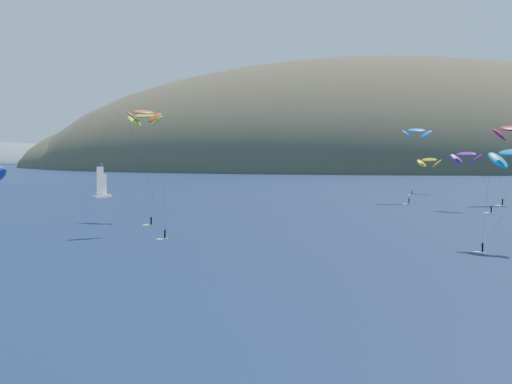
{
  "coord_description": "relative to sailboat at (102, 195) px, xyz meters",
  "views": [
    {
      "loc": [
        35.81,
        -43.39,
        16.59
      ],
      "look_at": [
        12.51,
        80.0,
        9.0
      ],
      "focal_mm": 50.0,
      "sensor_mm": 36.0,
      "label": 1
    }
  ],
  "objects": [
    {
      "name": "kitesurfer_11",
      "position": [
        111.18,
        43.22,
        11.59
      ],
      "size": [
        11.98,
        14.59,
        15.09
      ],
      "rotation": [
        0.0,
        0.0,
        -0.53
      ],
      "color": "#C4CF17",
      "rests_on": "ground"
    },
    {
      "name": "kitesurfer_8",
      "position": [
        132.26,
        -7.24,
        21.62
      ],
      "size": [
        13.07,
        9.95,
        25.92
      ],
      "rotation": [
        0.0,
        0.0,
        0.43
      ],
      "color": "#C4CF17",
      "rests_on": "ground"
    },
    {
      "name": "island",
      "position": [
        100.64,
        376.73,
        -11.7
      ],
      "size": [
        730.0,
        300.0,
        210.0
      ],
      "color": "#3D3526",
      "rests_on": "ground"
    },
    {
      "name": "kitesurfer_4",
      "position": [
        104.9,
        -4.24,
        21.31
      ],
      "size": [
        9.26,
        9.19,
        24.7
      ],
      "rotation": [
        0.0,
        0.0,
        0.28
      ],
      "color": "#C4CF17",
      "rests_on": "ground"
    },
    {
      "name": "kitesurfer_9",
      "position": [
        50.1,
        -97.13,
        22.62
      ],
      "size": [
        10.11,
        10.42,
        25.5
      ],
      "rotation": [
        0.0,
        0.0,
        0.78
      ],
      "color": "#C4CF17",
      "rests_on": "ground"
    },
    {
      "name": "kitesurfer_6",
      "position": [
        117.02,
        -30.8,
        14.21
      ],
      "size": [
        11.19,
        11.05,
        17.56
      ],
      "rotation": [
        0.0,
        0.0,
        -0.56
      ],
      "color": "#C4CF17",
      "rests_on": "ground"
    },
    {
      "name": "sailboat",
      "position": [
        0.0,
        0.0,
        0.0
      ],
      "size": [
        9.97,
        8.77,
        11.93
      ],
      "rotation": [
        0.0,
        0.0,
        -0.29
      ],
      "color": "white",
      "rests_on": "ground"
    },
    {
      "name": "kitesurfer_3",
      "position": [
        41.19,
        -71.32,
        23.22
      ],
      "size": [
        9.96,
        13.4,
        26.54
      ],
      "rotation": [
        0.0,
        0.0,
        -0.11
      ],
      "color": "#C4CF17",
      "rests_on": "ground"
    }
  ]
}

